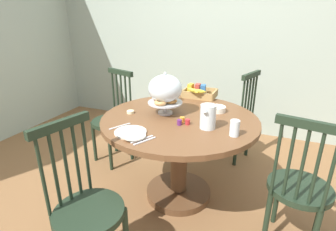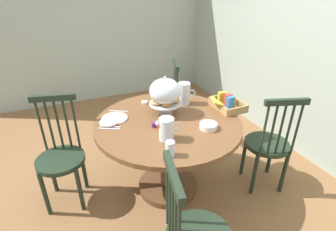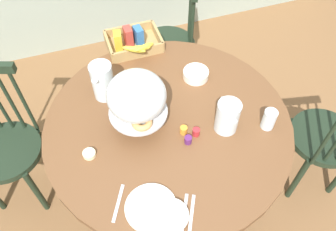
{
  "view_description": "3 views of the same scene",
  "coord_description": "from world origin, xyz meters",
  "px_view_note": "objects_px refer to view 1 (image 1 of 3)",
  "views": [
    {
      "loc": [
        0.7,
        -1.64,
        1.49
      ],
      "look_at": [
        -0.05,
        0.18,
        0.74
      ],
      "focal_mm": 28.05,
      "sensor_mm": 36.0,
      "label": 1
    },
    {
      "loc": [
        1.8,
        -0.58,
        1.79
      ],
      "look_at": [
        0.05,
        0.18,
        0.79
      ],
      "focal_mm": 27.69,
      "sensor_mm": 36.0,
      "label": 2
    },
    {
      "loc": [
        -0.28,
        -0.79,
        2.1
      ],
      "look_at": [
        0.05,
        0.18,
        0.79
      ],
      "focal_mm": 36.64,
      "sensor_mm": 36.0,
      "label": 3
    }
  ],
  "objects_px": {
    "china_plate_small": "(134,136)",
    "butter_dish": "(130,112)",
    "windsor_chair_by_cabinet": "(113,121)",
    "orange_juice_pitcher": "(164,93)",
    "windsor_chair_facing_door": "(86,210)",
    "drinking_glass": "(235,128)",
    "china_plate_large": "(130,132)",
    "dining_table": "(179,141)",
    "milk_pitcher": "(208,118)",
    "cereal_basket": "(199,92)",
    "pastry_stand_with_dome": "(165,90)",
    "cereal_bowl": "(217,109)",
    "windsor_chair_far_side": "(299,190)",
    "windsor_chair_near_window": "(234,119)"
  },
  "relations": [
    {
      "from": "butter_dish",
      "to": "dining_table",
      "type": "bearing_deg",
      "value": 9.41
    },
    {
      "from": "dining_table",
      "to": "cereal_basket",
      "type": "relative_size",
      "value": 3.91
    },
    {
      "from": "milk_pitcher",
      "to": "butter_dish",
      "type": "relative_size",
      "value": 3.25
    },
    {
      "from": "china_plate_small",
      "to": "butter_dish",
      "type": "xyz_separation_m",
      "value": [
        -0.26,
        0.4,
        -0.01
      ]
    },
    {
      "from": "pastry_stand_with_dome",
      "to": "milk_pitcher",
      "type": "relative_size",
      "value": 1.76
    },
    {
      "from": "windsor_chair_far_side",
      "to": "china_plate_large",
      "type": "height_order",
      "value": "windsor_chair_far_side"
    },
    {
      "from": "dining_table",
      "to": "windsor_chair_facing_door",
      "type": "xyz_separation_m",
      "value": [
        -0.24,
        -0.89,
        -0.08
      ]
    },
    {
      "from": "dining_table",
      "to": "china_plate_large",
      "type": "relative_size",
      "value": 5.61
    },
    {
      "from": "china_plate_large",
      "to": "butter_dish",
      "type": "height_order",
      "value": "butter_dish"
    },
    {
      "from": "orange_juice_pitcher",
      "to": "cereal_basket",
      "type": "xyz_separation_m",
      "value": [
        0.24,
        0.32,
        -0.05
      ]
    },
    {
      "from": "orange_juice_pitcher",
      "to": "pastry_stand_with_dome",
      "type": "bearing_deg",
      "value": -64.24
    },
    {
      "from": "milk_pitcher",
      "to": "cereal_basket",
      "type": "height_order",
      "value": "milk_pitcher"
    },
    {
      "from": "windsor_chair_facing_door",
      "to": "cereal_basket",
      "type": "relative_size",
      "value": 3.09
    },
    {
      "from": "orange_juice_pitcher",
      "to": "drinking_glass",
      "type": "relative_size",
      "value": 1.89
    },
    {
      "from": "windsor_chair_by_cabinet",
      "to": "windsor_chair_far_side",
      "type": "bearing_deg",
      "value": -17.22
    },
    {
      "from": "windsor_chair_by_cabinet",
      "to": "milk_pitcher",
      "type": "relative_size",
      "value": 5.0
    },
    {
      "from": "dining_table",
      "to": "china_plate_small",
      "type": "distance_m",
      "value": 0.54
    },
    {
      "from": "dining_table",
      "to": "butter_dish",
      "type": "bearing_deg",
      "value": -170.59
    },
    {
      "from": "china_plate_large",
      "to": "cereal_bowl",
      "type": "height_order",
      "value": "cereal_bowl"
    },
    {
      "from": "windsor_chair_facing_door",
      "to": "china_plate_large",
      "type": "bearing_deg",
      "value": 86.52
    },
    {
      "from": "pastry_stand_with_dome",
      "to": "drinking_glass",
      "type": "xyz_separation_m",
      "value": [
        0.59,
        -0.22,
        -0.14
      ]
    },
    {
      "from": "milk_pitcher",
      "to": "windsor_chair_near_window",
      "type": "bearing_deg",
      "value": 86.5
    },
    {
      "from": "windsor_chair_by_cabinet",
      "to": "drinking_glass",
      "type": "distance_m",
      "value": 1.45
    },
    {
      "from": "china_plate_large",
      "to": "pastry_stand_with_dome",
      "type": "bearing_deg",
      "value": 80.32
    },
    {
      "from": "orange_juice_pitcher",
      "to": "milk_pitcher",
      "type": "height_order",
      "value": "orange_juice_pitcher"
    },
    {
      "from": "windsor_chair_far_side",
      "to": "drinking_glass",
      "type": "relative_size",
      "value": 8.86
    },
    {
      "from": "china_plate_large",
      "to": "cereal_bowl",
      "type": "distance_m",
      "value": 0.79
    },
    {
      "from": "dining_table",
      "to": "china_plate_large",
      "type": "distance_m",
      "value": 0.5
    },
    {
      "from": "cereal_basket",
      "to": "cereal_bowl",
      "type": "height_order",
      "value": "cereal_basket"
    },
    {
      "from": "windsor_chair_near_window",
      "to": "china_plate_large",
      "type": "xyz_separation_m",
      "value": [
        -0.53,
        -1.27,
        0.29
      ]
    },
    {
      "from": "windsor_chair_by_cabinet",
      "to": "orange_juice_pitcher",
      "type": "distance_m",
      "value": 0.72
    },
    {
      "from": "windsor_chair_facing_door",
      "to": "drinking_glass",
      "type": "xyz_separation_m",
      "value": [
        0.69,
        0.7,
        0.34
      ]
    },
    {
      "from": "dining_table",
      "to": "orange_juice_pitcher",
      "type": "bearing_deg",
      "value": 132.73
    },
    {
      "from": "china_plate_large",
      "to": "china_plate_small",
      "type": "relative_size",
      "value": 1.47
    },
    {
      "from": "windsor_chair_by_cabinet",
      "to": "pastry_stand_with_dome",
      "type": "relative_size",
      "value": 2.83
    },
    {
      "from": "cereal_bowl",
      "to": "drinking_glass",
      "type": "distance_m",
      "value": 0.48
    },
    {
      "from": "windsor_chair_near_window",
      "to": "cereal_basket",
      "type": "xyz_separation_m",
      "value": [
        -0.33,
        -0.27,
        0.33
      ]
    },
    {
      "from": "china_plate_small",
      "to": "cereal_bowl",
      "type": "distance_m",
      "value": 0.81
    },
    {
      "from": "orange_juice_pitcher",
      "to": "china_plate_small",
      "type": "bearing_deg",
      "value": -81.7
    },
    {
      "from": "cereal_bowl",
      "to": "butter_dish",
      "type": "distance_m",
      "value": 0.72
    },
    {
      "from": "dining_table",
      "to": "cereal_bowl",
      "type": "height_order",
      "value": "cereal_bowl"
    },
    {
      "from": "windsor_chair_facing_door",
      "to": "china_plate_small",
      "type": "bearing_deg",
      "value": 77.24
    },
    {
      "from": "dining_table",
      "to": "china_plate_small",
      "type": "relative_size",
      "value": 8.23
    },
    {
      "from": "windsor_chair_by_cabinet",
      "to": "cereal_bowl",
      "type": "distance_m",
      "value": 1.15
    },
    {
      "from": "china_plate_large",
      "to": "china_plate_small",
      "type": "xyz_separation_m",
      "value": [
        0.07,
        -0.06,
        0.01
      ]
    },
    {
      "from": "windsor_chair_near_window",
      "to": "china_plate_small",
      "type": "relative_size",
      "value": 6.5
    },
    {
      "from": "pastry_stand_with_dome",
      "to": "drinking_glass",
      "type": "relative_size",
      "value": 3.13
    },
    {
      "from": "pastry_stand_with_dome",
      "to": "china_plate_small",
      "type": "height_order",
      "value": "pastry_stand_with_dome"
    },
    {
      "from": "windsor_chair_near_window",
      "to": "butter_dish",
      "type": "distance_m",
      "value": 1.21
    },
    {
      "from": "cereal_bowl",
      "to": "china_plate_small",
      "type": "bearing_deg",
      "value": -118.8
    }
  ]
}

